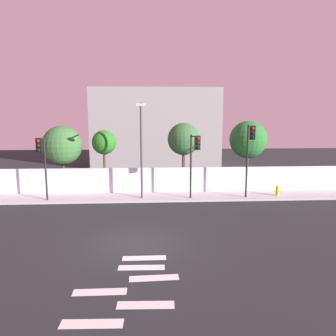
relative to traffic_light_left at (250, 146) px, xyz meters
name	(u,v)px	position (x,y,z in m)	size (l,w,h in m)	color
ground_plane	(137,244)	(-7.21, -6.93, -3.76)	(80.00, 80.00, 0.00)	#222627
sidewalk	(141,197)	(-7.21, 1.27, -3.69)	(36.00, 2.40, 0.15)	#B4B4B4
perimeter_wall	(141,180)	(-7.21, 2.56, -2.71)	(36.00, 0.18, 1.80)	silver
crosswalk_marking	(131,285)	(-7.27, -10.60, -3.76)	(3.64, 4.72, 0.01)	silver
traffic_light_left	(250,146)	(0.00, 0.00, 0.00)	(0.35, 1.43, 4.97)	black
traffic_light_center	(194,153)	(-3.67, -0.06, -0.42)	(0.50, 1.47, 4.35)	black
traffic_light_right	(42,155)	(-13.43, -0.10, -0.49)	(0.35, 1.54, 4.25)	black
street_lamp_curbside	(141,142)	(-7.12, 0.51, 0.23)	(0.61, 2.15, 6.40)	#4C4C51
fire_hydrant	(277,190)	(2.37, 0.87, -3.22)	(0.44, 0.26, 0.74)	gold
roadside_tree_leftmost	(62,145)	(-13.06, 3.51, -0.23)	(2.91, 2.91, 4.99)	brown
roadside_tree_midleft	(104,143)	(-9.98, 3.51, -0.06)	(1.81, 1.81, 4.65)	brown
roadside_tree_midright	(184,139)	(-4.02, 3.51, 0.18)	(2.43, 2.43, 5.18)	brown
roadside_tree_rightmost	(248,140)	(0.94, 3.51, 0.14)	(2.84, 2.84, 5.33)	brown
low_building_distant	(156,127)	(-5.86, 16.56, 0.53)	(14.05, 6.00, 8.58)	gray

